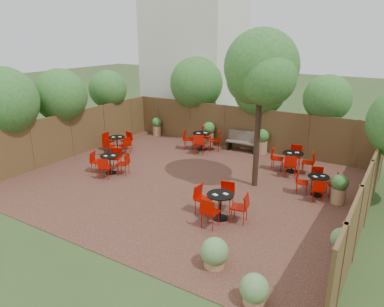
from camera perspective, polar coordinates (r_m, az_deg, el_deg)
The scene contains 13 objects.
ground at distance 13.47m, azimuth -0.89°, elevation -4.66°, with size 80.00×80.00×0.00m, color #354F23.
courtyard_paving at distance 13.47m, azimuth -0.89°, elevation -4.62°, with size 12.00×10.00×0.02m, color #3B1E18.
fence_back at distance 17.36m, azimuth 8.01°, elevation 3.97°, with size 12.00×0.08×2.00m, color #533A1F.
fence_left at distance 16.97m, azimuth -18.29°, elevation 2.87°, with size 0.08×10.00×2.00m, color #533A1F.
fence_right at distance 11.31m, azimuth 25.83°, elevation -5.78°, with size 0.08×10.00×2.00m, color #533A1F.
neighbour_building at distance 21.60m, azimuth 0.42°, elevation 15.03°, with size 5.00×4.00×8.00m, color silver.
overhang_foliage at distance 15.94m, azimuth -2.44°, elevation 9.19°, with size 15.76×10.88×2.71m.
courtyard_tree at distance 12.42m, azimuth 10.74°, elevation 12.51°, with size 2.66×2.56×5.46m.
park_bench_left at distance 17.09m, azimuth 7.99°, elevation 1.99°, with size 1.54×0.62×0.93m.
park_bench_right at distance 17.09m, azimuth 8.03°, elevation 1.89°, with size 1.44×0.51×0.88m.
bistro_tables at distance 14.30m, azimuth 2.27°, elevation -1.25°, with size 10.53×7.19×0.95m.
planters at distance 16.60m, azimuth 6.27°, elevation 1.93°, with size 10.50×4.12×1.14m.
low_shrubs at distance 8.79m, azimuth 10.60°, elevation -16.13°, with size 3.03×3.53×0.73m.
Camera 1 is at (6.67, -10.44, 5.28)m, focal length 33.94 mm.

